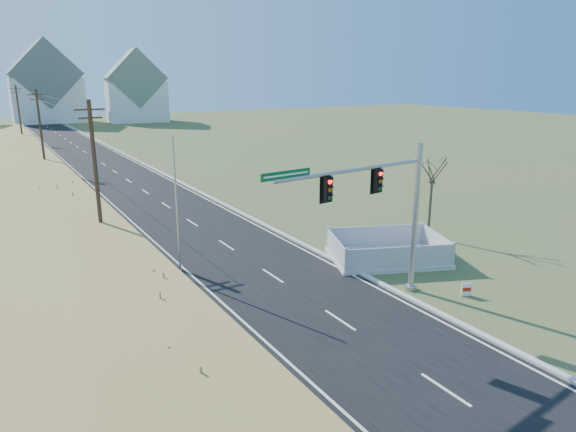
# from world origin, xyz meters

# --- Properties ---
(ground) EXTENTS (260.00, 260.00, 0.00)m
(ground) POSITION_xyz_m (0.00, 0.00, 0.00)
(ground) COLOR #46592B
(ground) RESTS_ON ground
(road) EXTENTS (8.00, 180.00, 0.06)m
(road) POSITION_xyz_m (0.00, 50.00, 0.03)
(road) COLOR black
(road) RESTS_ON ground
(curb) EXTENTS (0.30, 180.00, 0.18)m
(curb) POSITION_xyz_m (4.15, 50.00, 0.09)
(curb) COLOR #B2AFA8
(curb) RESTS_ON ground
(utility_pole_near) EXTENTS (1.80, 0.26, 9.00)m
(utility_pole_near) POSITION_xyz_m (-6.50, 15.00, 4.68)
(utility_pole_near) COLOR #422D1E
(utility_pole_near) RESTS_ON ground
(utility_pole_mid) EXTENTS (1.80, 0.26, 9.00)m
(utility_pole_mid) POSITION_xyz_m (-6.50, 45.00, 4.68)
(utility_pole_mid) COLOR #422D1E
(utility_pole_mid) RESTS_ON ground
(utility_pole_far) EXTENTS (1.80, 0.26, 9.00)m
(utility_pole_far) POSITION_xyz_m (-6.50, 75.00, 4.68)
(utility_pole_far) COLOR #422D1E
(utility_pole_far) RESTS_ON ground
(condo_n) EXTENTS (15.27, 10.20, 18.54)m
(condo_n) POSITION_xyz_m (2.00, 112.00, 7.61)
(condo_n) COLOR silver
(condo_n) RESTS_ON ground
(condo_ne) EXTENTS (14.12, 10.51, 16.52)m
(condo_ne) POSITION_xyz_m (20.00, 104.00, 6.84)
(condo_ne) COLOR silver
(condo_ne) RESTS_ON ground
(traffic_signal_mast) EXTENTS (9.22, 1.29, 7.38)m
(traffic_signal_mast) POSITION_xyz_m (3.25, -1.21, 4.51)
(traffic_signal_mast) COLOR #9EA0A5
(traffic_signal_mast) RESTS_ON ground
(fence_enclosure) EXTENTS (7.59, 6.45, 1.47)m
(fence_enclosure) POSITION_xyz_m (7.00, 2.89, 0.29)
(fence_enclosure) COLOR #B7B5AD
(fence_enclosure) RESTS_ON ground
(open_sign) EXTENTS (0.50, 0.26, 0.65)m
(open_sign) POSITION_xyz_m (6.88, -3.00, 0.35)
(open_sign) COLOR white
(open_sign) RESTS_ON ground
(flagpole) EXTENTS (0.34, 0.34, 7.51)m
(flagpole) POSITION_xyz_m (-4.30, 6.29, 3.00)
(flagpole) COLOR #B7B5AD
(flagpole) RESTS_ON ground
(bare_tree) EXTENTS (2.18, 2.18, 5.78)m
(bare_tree) POSITION_xyz_m (12.26, 4.77, 4.66)
(bare_tree) COLOR #4C3F33
(bare_tree) RESTS_ON ground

